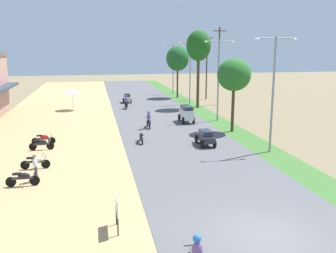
{
  "coord_description": "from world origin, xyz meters",
  "views": [
    {
      "loc": [
        -6.58,
        -12.96,
        7.59
      ],
      "look_at": [
        -0.9,
        15.84,
        1.28
      ],
      "focal_mm": 40.15,
      "sensor_mm": 36.0,
      "label": 1
    }
  ],
  "objects_px": {
    "utility_pole_near": "(219,65)",
    "streetlamp_near": "(273,87)",
    "parked_motorbike_second": "(36,161)",
    "median_tree_nearest": "(234,75)",
    "car_van_white": "(186,113)",
    "motorbike_ahead_second": "(141,136)",
    "parked_motorbike_fourth": "(44,138)",
    "vendor_umbrella": "(72,91)",
    "parked_motorbike_nearest": "(23,177)",
    "utility_pole_far": "(207,66)",
    "parked_motorbike_third": "(42,143)",
    "motorbike_ahead_third": "(149,120)",
    "streetlamp_mid": "(219,75)",
    "motorbike_ahead_fourth": "(126,102)",
    "median_tree_third": "(178,59)",
    "median_tree_second": "(199,47)",
    "car_sedan_charcoal": "(205,137)",
    "streetlamp_farthest": "(173,65)",
    "pedestrian_on_shoulder": "(35,166)",
    "streetlamp_far": "(190,68)",
    "car_hatchback_silver": "(127,98)",
    "street_signboard": "(117,206)"
  },
  "relations": [
    {
      "from": "utility_pole_near",
      "to": "streetlamp_near",
      "type": "bearing_deg",
      "value": -98.96
    },
    {
      "from": "parked_motorbike_second",
      "to": "median_tree_nearest",
      "type": "height_order",
      "value": "median_tree_nearest"
    },
    {
      "from": "car_van_white",
      "to": "motorbike_ahead_second",
      "type": "bearing_deg",
      "value": -127.4
    },
    {
      "from": "parked_motorbike_fourth",
      "to": "median_tree_nearest",
      "type": "bearing_deg",
      "value": 5.4
    },
    {
      "from": "parked_motorbike_fourth",
      "to": "vendor_umbrella",
      "type": "height_order",
      "value": "vendor_umbrella"
    },
    {
      "from": "parked_motorbike_nearest",
      "to": "utility_pole_far",
      "type": "xyz_separation_m",
      "value": [
        19.98,
        31.65,
        4.24
      ]
    },
    {
      "from": "median_tree_nearest",
      "to": "motorbike_ahead_second",
      "type": "bearing_deg",
      "value": -164.08
    },
    {
      "from": "parked_motorbike_third",
      "to": "parked_motorbike_fourth",
      "type": "relative_size",
      "value": 1.0
    },
    {
      "from": "parked_motorbike_fourth",
      "to": "vendor_umbrella",
      "type": "xyz_separation_m",
      "value": [
        1.45,
        16.09,
        1.75
      ]
    },
    {
      "from": "motorbike_ahead_third",
      "to": "streetlamp_mid",
      "type": "bearing_deg",
      "value": 17.51
    },
    {
      "from": "parked_motorbike_nearest",
      "to": "motorbike_ahead_fourth",
      "type": "bearing_deg",
      "value": 72.58
    },
    {
      "from": "streetlamp_mid",
      "to": "median_tree_third",
      "type": "bearing_deg",
      "value": 90.71
    },
    {
      "from": "median_tree_nearest",
      "to": "median_tree_second",
      "type": "bearing_deg",
      "value": 87.78
    },
    {
      "from": "median_tree_second",
      "to": "car_sedan_charcoal",
      "type": "distance_m",
      "value": 19.38
    },
    {
      "from": "streetlamp_mid",
      "to": "car_van_white",
      "type": "distance_m",
      "value": 5.07
    },
    {
      "from": "median_tree_nearest",
      "to": "utility_pole_far",
      "type": "xyz_separation_m",
      "value": [
        3.92,
        21.05,
        -0.3
      ]
    },
    {
      "from": "streetlamp_near",
      "to": "streetlamp_mid",
      "type": "distance_m",
      "value": 11.94
    },
    {
      "from": "parked_motorbike_second",
      "to": "streetlamp_farthest",
      "type": "distance_m",
      "value": 38.73
    },
    {
      "from": "vendor_umbrella",
      "to": "car_van_white",
      "type": "bearing_deg",
      "value": -40.63
    },
    {
      "from": "streetlamp_mid",
      "to": "utility_pole_near",
      "type": "height_order",
      "value": "utility_pole_near"
    },
    {
      "from": "parked_motorbike_second",
      "to": "utility_pole_near",
      "type": "distance_m",
      "value": 30.76
    },
    {
      "from": "parked_motorbike_second",
      "to": "motorbike_ahead_fourth",
      "type": "distance_m",
      "value": 23.08
    },
    {
      "from": "utility_pole_near",
      "to": "streetlamp_mid",
      "type": "bearing_deg",
      "value": -108.7
    },
    {
      "from": "pedestrian_on_shoulder",
      "to": "utility_pole_near",
      "type": "relative_size",
      "value": 0.16
    },
    {
      "from": "utility_pole_near",
      "to": "motorbike_ahead_third",
      "type": "distance_m",
      "value": 17.43
    },
    {
      "from": "parked_motorbike_fourth",
      "to": "pedestrian_on_shoulder",
      "type": "xyz_separation_m",
      "value": [
        0.57,
        -8.45,
        0.41
      ]
    },
    {
      "from": "parked_motorbike_second",
      "to": "streetlamp_far",
      "type": "bearing_deg",
      "value": 56.34
    },
    {
      "from": "car_hatchback_silver",
      "to": "motorbike_ahead_second",
      "type": "distance_m",
      "value": 21.68
    },
    {
      "from": "median_tree_second",
      "to": "parked_motorbike_second",
      "type": "bearing_deg",
      "value": -127.85
    },
    {
      "from": "parked_motorbike_third",
      "to": "utility_pole_near",
      "type": "xyz_separation_m",
      "value": [
        19.86,
        18.7,
        4.62
      ]
    },
    {
      "from": "street_signboard",
      "to": "car_hatchback_silver",
      "type": "distance_m",
      "value": 36.06
    },
    {
      "from": "utility_pole_near",
      "to": "car_hatchback_silver",
      "type": "height_order",
      "value": "utility_pole_near"
    },
    {
      "from": "parked_motorbike_nearest",
      "to": "streetlamp_far",
      "type": "xyz_separation_m",
      "value": [
        16.39,
        27.22,
        4.19
      ]
    },
    {
      "from": "car_van_white",
      "to": "motorbike_ahead_third",
      "type": "relative_size",
      "value": 1.34
    },
    {
      "from": "streetlamp_farthest",
      "to": "streetlamp_near",
      "type": "bearing_deg",
      "value": -90.0
    },
    {
      "from": "median_tree_nearest",
      "to": "utility_pole_near",
      "type": "bearing_deg",
      "value": 76.08
    },
    {
      "from": "car_sedan_charcoal",
      "to": "car_van_white",
      "type": "xyz_separation_m",
      "value": [
        0.7,
        8.94,
        0.28
      ]
    },
    {
      "from": "median_tree_second",
      "to": "utility_pole_near",
      "type": "height_order",
      "value": "utility_pole_near"
    },
    {
      "from": "parked_motorbike_nearest",
      "to": "car_van_white",
      "type": "relative_size",
      "value": 0.75
    },
    {
      "from": "streetlamp_near",
      "to": "parked_motorbike_fourth",
      "type": "bearing_deg",
      "value": 162.2
    },
    {
      "from": "parked_motorbike_fourth",
      "to": "median_tree_third",
      "type": "bearing_deg",
      "value": 56.76
    },
    {
      "from": "streetlamp_far",
      "to": "car_sedan_charcoal",
      "type": "xyz_separation_m",
      "value": [
        -4.12,
        -20.87,
        -4.0
      ]
    },
    {
      "from": "street_signboard",
      "to": "motorbike_ahead_second",
      "type": "distance_m",
      "value": 14.5
    },
    {
      "from": "streetlamp_near",
      "to": "parked_motorbike_nearest",
      "type": "bearing_deg",
      "value": -166.91
    },
    {
      "from": "median_tree_third",
      "to": "streetlamp_mid",
      "type": "distance_m",
      "value": 18.02
    },
    {
      "from": "pedestrian_on_shoulder",
      "to": "median_tree_second",
      "type": "distance_m",
      "value": 29.06
    },
    {
      "from": "car_hatchback_silver",
      "to": "streetlamp_farthest",
      "type": "bearing_deg",
      "value": 45.18
    },
    {
      "from": "parked_motorbike_fourth",
      "to": "motorbike_ahead_fourth",
      "type": "relative_size",
      "value": 1.0
    },
    {
      "from": "motorbike_ahead_second",
      "to": "motorbike_ahead_third",
      "type": "relative_size",
      "value": 1.0
    },
    {
      "from": "streetlamp_mid",
      "to": "streetlamp_farthest",
      "type": "relative_size",
      "value": 1.04
    }
  ]
}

